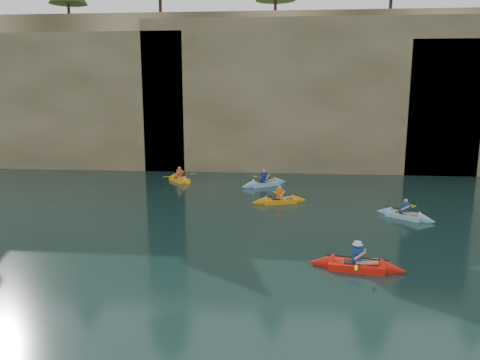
{
  "coord_description": "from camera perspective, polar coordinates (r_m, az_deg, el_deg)",
  "views": [
    {
      "loc": [
        0.35,
        -12.5,
        6.19
      ],
      "look_at": [
        -1.15,
        3.51,
        3.0
      ],
      "focal_mm": 35.0,
      "sensor_mm": 36.0,
      "label": 1
    }
  ],
  "objects": [
    {
      "name": "sea_cave_center",
      "position": [
        35.03,
        -1.83,
        3.68
      ],
      "size": [
        3.5,
        1.0,
        3.2
      ],
      "primitive_type": "cube",
      "color": "black",
      "rests_on": "ground"
    },
    {
      "name": "kayaker_orange",
      "position": [
        25.56,
        4.82,
        -2.5
      ],
      "size": [
        3.2,
        2.27,
        1.19
      ],
      "rotation": [
        0.0,
        0.0,
        0.31
      ],
      "color": "orange",
      "rests_on": "ground"
    },
    {
      "name": "kayaker_ltblue_mid",
      "position": [
        29.98,
        2.97,
        -0.4
      ],
      "size": [
        3.25,
        2.72,
        1.32
      ],
      "rotation": [
        0.0,
        0.0,
        0.64
      ],
      "color": "#89BFE6",
      "rests_on": "ground"
    },
    {
      "name": "kayaker_yellow",
      "position": [
        31.61,
        -7.37,
        0.11
      ],
      "size": [
        2.49,
        2.8,
        1.23
      ],
      "rotation": [
        0.0,
        0.0,
        -0.88
      ],
      "color": "#FFB015",
      "rests_on": "ground"
    },
    {
      "name": "ground",
      "position": [
        13.95,
        3.47,
        -15.13
      ],
      "size": [
        160.0,
        160.0,
        0.0
      ],
      "primitive_type": "plane",
      "color": "black",
      "rests_on": "ground"
    },
    {
      "name": "cliff_slab_center",
      "position": [
        35.14,
        8.17,
        10.3
      ],
      "size": [
        24.0,
        2.4,
        11.4
      ],
      "primitive_type": "cube",
      "color": "#9C8A5E",
      "rests_on": "ground"
    },
    {
      "name": "cliff",
      "position": [
        42.5,
        4.97,
        10.91
      ],
      "size": [
        70.0,
        16.0,
        12.0
      ],
      "primitive_type": "cube",
      "color": "tan",
      "rests_on": "ground"
    },
    {
      "name": "main_kayaker",
      "position": [
        16.88,
        14.02,
        -10.04
      ],
      "size": [
        3.43,
        2.26,
        1.25
      ],
      "rotation": [
        0.0,
        0.0,
        -0.18
      ],
      "color": "red",
      "rests_on": "ground"
    },
    {
      "name": "sea_cave_east",
      "position": [
        35.99,
        20.93,
        4.19
      ],
      "size": [
        5.0,
        1.0,
        4.5
      ],
      "primitive_type": "cube",
      "color": "black",
      "rests_on": "ground"
    },
    {
      "name": "cliff_slab_west",
      "position": [
        40.59,
        -25.07,
        8.89
      ],
      "size": [
        26.0,
        2.4,
        10.56
      ],
      "primitive_type": "cube",
      "color": "#9C8A5E",
      "rests_on": "ground"
    },
    {
      "name": "sea_cave_west",
      "position": [
        39.26,
        -22.62,
        4.22
      ],
      "size": [
        4.5,
        1.0,
        4.0
      ],
      "primitive_type": "cube",
      "color": "black",
      "rests_on": "ground"
    },
    {
      "name": "kayaker_ltblue_near",
      "position": [
        23.96,
        19.46,
        -4.05
      ],
      "size": [
        2.77,
        2.42,
        1.18
      ],
      "rotation": [
        0.0,
        0.0,
        -0.68
      ],
      "color": "#82BFD9",
      "rests_on": "ground"
    }
  ]
}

